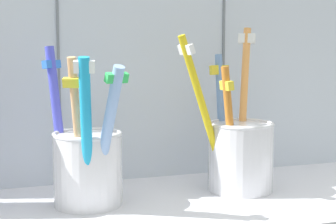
{
  "coord_description": "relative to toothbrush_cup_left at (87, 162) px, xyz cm",
  "views": [
    {
      "loc": [
        -17.05,
        -49.66,
        17.97
      ],
      "look_at": [
        0.0,
        1.86,
        11.53
      ],
      "focal_mm": 53.57,
      "sensor_mm": 36.0,
      "label": 1
    }
  ],
  "objects": [
    {
      "name": "toothbrush_cup_left",
      "position": [
        0.0,
        0.0,
        0.0
      ],
      "size": [
        7.91,
        10.62,
        16.68
      ],
      "color": "silver",
      "rests_on": "counter_slab"
    },
    {
      "name": "tile_wall_back",
      "position": [
        8.98,
        10.41,
        15.87
      ],
      "size": [
        64.0,
        2.2,
        45.0
      ],
      "color": "silver",
      "rests_on": "ground"
    },
    {
      "name": "counter_slab",
      "position": [
        8.98,
        -1.59,
        -5.64
      ],
      "size": [
        64.0,
        22.0,
        2.0
      ],
      "primitive_type": "cube",
      "color": "silver",
      "rests_on": "ground"
    },
    {
      "name": "toothbrush_cup_right",
      "position": [
        17.71,
        0.42,
        0.06
      ],
      "size": [
        12.17,
        8.53,
        18.98
      ],
      "color": "silver",
      "rests_on": "counter_slab"
    }
  ]
}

